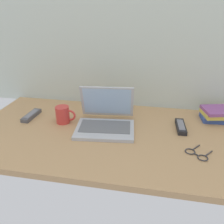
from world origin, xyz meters
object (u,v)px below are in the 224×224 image
at_px(remote_control_near, 181,126).
at_px(eyeglasses, 197,154).
at_px(remote_control_far, 31,115).
at_px(book_stack, 219,114).
at_px(laptop, 106,119).
at_px(coffee_mug, 63,114).

relative_size(remote_control_near, eyeglasses, 1.18).
distance_m(remote_control_near, remote_control_far, 0.87).
bearing_deg(book_stack, eyeglasses, -114.58).
distance_m(laptop, coffee_mug, 0.25).
xyz_separation_m(coffee_mug, book_stack, (0.88, 0.19, -0.01)).
relative_size(remote_control_far, book_stack, 0.75).
height_order(coffee_mug, eyeglasses, coffee_mug).
bearing_deg(eyeglasses, remote_control_near, 102.30).
relative_size(remote_control_near, remote_control_far, 1.00).
height_order(laptop, eyeglasses, laptop).
distance_m(coffee_mug, eyeglasses, 0.73).
relative_size(remote_control_near, book_stack, 0.75).
height_order(remote_control_far, book_stack, book_stack).
distance_m(coffee_mug, remote_control_near, 0.66).
height_order(remote_control_far, eyeglasses, remote_control_far).
relative_size(laptop, remote_control_near, 2.06).
height_order(coffee_mug, remote_control_near, coffee_mug).
xyz_separation_m(laptop, eyeglasses, (0.46, -0.18, -0.04)).
height_order(coffee_mug, book_stack, coffee_mug).
bearing_deg(laptop, eyeglasses, -21.62).
xyz_separation_m(laptop, remote_control_far, (-0.46, 0.03, -0.03)).
bearing_deg(remote_control_far, book_stack, 8.49).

